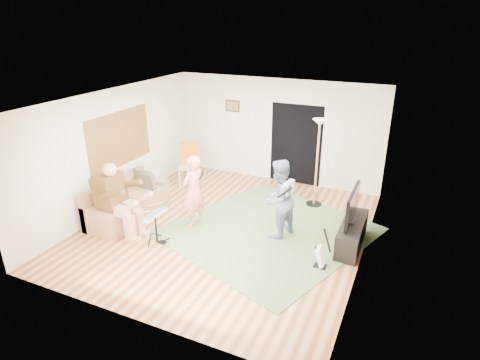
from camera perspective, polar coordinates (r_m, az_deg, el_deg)
name	(u,v)px	position (r m, az deg, el deg)	size (l,w,h in m)	color
floor	(226,228)	(8.47, -1.98, -6.86)	(6.00, 6.00, 0.00)	brown
walls	(225,168)	(7.90, -2.11, 1.72)	(5.50, 6.00, 2.70)	#EEE3CE
ceiling	(224,99)	(7.53, -2.25, 11.39)	(6.00, 6.00, 0.00)	white
window_blinds	(120,139)	(9.47, -16.71, 5.58)	(2.05, 2.05, 0.00)	olive
doorway	(296,145)	(10.45, 7.96, 4.99)	(2.10, 2.10, 0.00)	black
picture_frame	(233,106)	(10.86, -1.06, 10.49)	(0.42, 0.03, 0.32)	#3F2314
area_rug	(269,231)	(8.36, 4.09, -7.24)	(3.48, 3.65, 0.02)	#546A40
sofa	(125,205)	(9.21, -16.05, -3.37)	(0.83, 2.01, 0.81)	#A17450
drummer	(119,207)	(8.37, -16.77, -3.72)	(0.98, 0.55, 1.50)	#563718
drum_kit	(156,229)	(8.02, -11.84, -6.85)	(0.35, 0.63, 0.65)	black
singer	(194,191)	(8.31, -6.63, -1.63)	(0.56, 0.37, 1.55)	#EC7D66
microphone	(201,176)	(8.07, -5.52, 0.61)	(0.06, 0.06, 0.24)	black
guitarist	(278,199)	(7.86, 5.46, -2.76)	(0.78, 0.61, 1.61)	slate
guitar_held	(289,187)	(7.69, 6.94, -1.05)	(0.12, 0.60, 0.26)	white
guitar_spare	(321,256)	(7.28, 11.47, -10.59)	(0.28, 0.25, 0.78)	black
torchiere_lamp	(318,148)	(9.11, 11.04, 4.54)	(0.37, 0.37, 2.05)	black
dining_chair	(189,170)	(10.54, -7.21, 1.39)	(0.59, 0.62, 1.10)	beige
tv_cabinet	(352,234)	(8.04, 15.62, -7.41)	(0.40, 1.40, 0.50)	black
television	(353,205)	(7.77, 15.71, -3.50)	(0.06, 1.13, 0.61)	black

